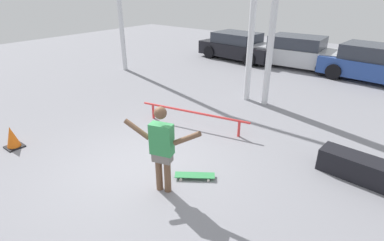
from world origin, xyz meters
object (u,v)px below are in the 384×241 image
Objects in this scene: grind_box at (375,174)px; parked_car_black at (238,46)px; skateboarder at (162,146)px; traffic_cone at (12,137)px; grind_rail at (193,114)px; parked_car_blue at (373,64)px; parked_car_silver at (299,52)px; skateboard at (195,175)px.

parked_car_black is (-7.66, 7.81, 0.41)m from grind_box.
traffic_cone is (-4.00, -1.04, -0.70)m from skateboarder.
grind_rail is 8.51m from parked_car_blue.
parked_car_black is 3.09m from parked_car_silver.
parked_car_silver reaches higher than traffic_cone.
grind_rail is 5.74× the size of traffic_cone.
parked_car_black is at bearing 96.00° from skateboarder.
grind_box is 0.67× the size of grind_rail.
grind_rail is at bearing -91.92° from parked_car_silver.
grind_box is 10.95m from parked_car_black.
traffic_cone reaches higher than grind_box.
grind_box is at bearing -41.10° from parked_car_black.
grind_rail is (-1.52, 1.89, 0.31)m from skateboard.
parked_car_silver is at bearing 80.34° from skateboarder.
parked_car_blue is (3.16, -0.28, -0.00)m from parked_car_silver.
skateboarder reaches higher than parked_car_blue.
grind_rail is 0.72× the size of parked_car_silver.
parked_car_blue reaches higher than skateboard.
grind_box reaches higher than skateboard.
skateboarder is 4.21m from grind_box.
grind_rail is (-4.42, -0.15, 0.14)m from grind_box.
skateboard is 2.44m from grind_rail.
skateboarder is at bearing -85.45° from parked_car_silver.
skateboarder is 1.15m from skateboard.
parked_car_blue reaches higher than traffic_cone.
parked_car_black is 6.24m from parked_car_blue.
parked_car_blue is at bearing 4.51° from parked_car_black.
parked_car_blue is at bearing 100.29° from grind_box.
skateboarder is 0.55× the size of grind_rail.
grind_box is 0.51× the size of parked_car_black.
skateboarder is at bearing 14.57° from traffic_cone.
parked_car_silver reaches higher than grind_box.
parked_car_blue is (-1.42, 7.81, 0.45)m from grind_box.
skateboard is 10.30m from parked_car_silver.
traffic_cone is (-2.72, -3.60, -0.11)m from grind_rail.
parked_car_blue is 12.91m from traffic_cone.
traffic_cone is (0.53, -11.56, -0.39)m from parked_car_black.
skateboard is 0.37× the size of grind_box.
parked_car_black is (-4.76, 9.85, 0.59)m from skateboard.
parked_car_black is at bearing -177.67° from parked_car_silver.
parked_car_black reaches higher than traffic_cone.
parked_car_silver reaches higher than skateboard.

